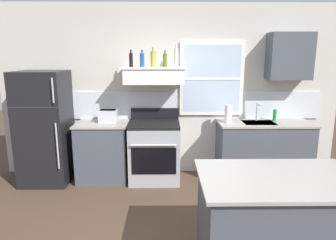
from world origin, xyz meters
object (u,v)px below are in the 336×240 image
Objects in this scene: refrigerator at (45,128)px; bottle_blue_liqueur at (142,60)px; bottle_clear_tall at (176,57)px; kitchen_island at (277,225)px; bottle_olive_oil_square at (165,60)px; dish_soap_bottle at (275,115)px; paper_towel_roll at (228,114)px; bottle_champagne_gold_foil at (153,59)px; bottle_balsamic_dark at (131,60)px; stove_range at (155,151)px; toaster at (108,116)px.

refrigerator is 1.79m from bottle_blue_liqueur.
refrigerator is 2.24m from bottle_clear_tall.
kitchen_island is (0.82, -2.19, -1.43)m from bottle_clear_tall.
bottle_olive_oil_square is 1.91m from dish_soap_bottle.
bottle_blue_liqueur is 1.03× the size of bottle_olive_oil_square.
paper_towel_roll is (0.96, -0.05, -0.80)m from bottle_olive_oil_square.
bottle_champagne_gold_foil is 0.86× the size of bottle_clear_tall.
bottle_balsamic_dark is (1.32, 0.08, 1.00)m from refrigerator.
bottle_blue_liqueur is 0.87× the size of bottle_champagne_gold_foil.
bottle_clear_tall is (0.33, 0.11, 1.42)m from stove_range.
bottle_champagne_gold_foil reaches higher than toaster.
bottle_clear_tall is at bearing 3.84° from bottle_blue_liqueur.
refrigerator is 1.69m from stove_range.
bottle_clear_tall reaches higher than toaster.
bottle_blue_liqueur is at bearing -176.98° from bottle_champagne_gold_foil.
toaster is 0.27× the size of stove_range.
refrigerator reaches higher than paper_towel_roll.
bottle_blue_liqueur is 0.34m from bottle_olive_oil_square.
refrigerator is 5.70× the size of toaster.
dish_soap_bottle is at bearing 2.09° from bottle_balsamic_dark.
paper_towel_roll is 0.19× the size of kitchen_island.
stove_range is 1.40m from bottle_champagne_gold_foil.
dish_soap_bottle is 0.13× the size of kitchen_island.
toaster is 1.03× the size of bottle_champagne_gold_foil.
stove_range and dish_soap_bottle have the same top height.
bottle_balsamic_dark is at bearing 124.78° from kitchen_island.
bottle_champagne_gold_foil is 1.06× the size of paper_towel_roll.
refrigerator reaches higher than dish_soap_bottle.
paper_towel_roll is 0.76m from dish_soap_bottle.
bottle_olive_oil_square is 0.73× the size of bottle_clear_tall.
bottle_champagne_gold_foil is at bearing 5.44° from bottle_balsamic_dark.
bottle_balsamic_dark reaches higher than toaster.
bottle_balsamic_dark is (-0.33, 0.06, 1.39)m from stove_range.
bottle_blue_liqueur reaches higher than bottle_olive_oil_square.
bottle_blue_liqueur is 0.18× the size of kitchen_island.
refrigerator is at bearing -178.76° from paper_towel_roll.
toaster is 0.92m from bottle_balsamic_dark.
bottle_balsamic_dark reaches higher than bottle_olive_oil_square.
bottle_champagne_gold_foil is 2.08m from dish_soap_bottle.
toaster is 0.90m from stove_range.
bottle_champagne_gold_foil reaches higher than bottle_blue_liqueur.
bottle_clear_tall reaches higher than bottle_blue_liqueur.
bottle_blue_liqueur is at bearing 155.40° from stove_range.
bottle_clear_tall is at bearing 1.65° from toaster.
stove_range is 1.46m from bottle_clear_tall.
kitchen_island is (0.02, -2.12, -0.59)m from paper_towel_roll.
stove_range is at bearing -175.82° from dish_soap_bottle.
toaster is at bearing 173.36° from stove_range.
paper_towel_roll is at bearing -172.44° from dish_soap_bottle.
bottle_balsamic_dark is 1.67m from paper_towel_roll.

